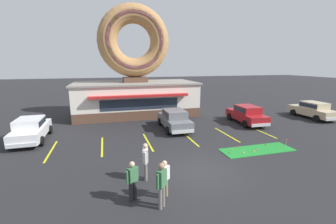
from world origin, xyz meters
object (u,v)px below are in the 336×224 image
Objects in this scene: pedestrian_leather_jacket_man at (145,160)px; trash_bin at (192,111)px; car_white at (31,128)px; car_champagne at (313,109)px; pedestrian_clipboard_woman at (162,183)px; car_red at (247,114)px; car_grey at (174,119)px; golf_ball at (244,150)px; pedestrian_blue_sweater_man at (132,179)px; putting_flag_pin at (287,141)px; pedestrian_hooded_kid at (164,177)px.

trash_bin is at bearing 59.33° from pedestrian_leather_jacket_man.
car_white is 13.93m from trash_bin.
car_champagne is 20.02m from pedestrian_clipboard_woman.
pedestrian_clipboard_woman is at bearing -115.73° from trash_bin.
car_white is 0.99× the size of car_red.
car_grey is at bearing 179.83° from car_champagne.
car_red is at bearing 54.77° from golf_ball.
car_white is at bearing 131.89° from pedestrian_leather_jacket_man.
pedestrian_blue_sweater_man reaches higher than car_white.
car_red is (17.02, 0.02, 0.00)m from car_white.
car_white is 2.60× the size of pedestrian_clipboard_woman.
putting_flag_pin is at bearing -46.09° from car_grey.
pedestrian_clipboard_woman reaches higher than trash_bin.
pedestrian_clipboard_woman is (-9.13, -3.77, 0.55)m from putting_flag_pin.
car_champagne is 19.24m from pedestrian_leather_jacket_man.
golf_ball is at bearing 175.35° from putting_flag_pin.
golf_ball is 0.04× the size of trash_bin.
pedestrian_leather_jacket_man is at bearing -170.52° from putting_flag_pin.
trash_bin is at bearing 64.18° from pedestrian_hooded_kid.
car_white is at bearing -179.90° from car_grey.
pedestrian_leather_jacket_man reaches higher than car_red.
car_red is at bearing -0.03° from car_grey.
pedestrian_blue_sweater_man is at bearing -117.83° from pedestrian_leather_jacket_man.
car_white is (-24.41, 0.02, 0.00)m from car_champagne.
golf_ball is at bearing -23.26° from car_white.
putting_flag_pin is 0.12× the size of car_grey.
putting_flag_pin is 5.97m from car_red.
car_grey is 2.59× the size of pedestrian_clipboard_woman.
car_champagne is at bearing 25.46° from pedestrian_blue_sweater_man.
pedestrian_blue_sweater_man is 1.65× the size of trash_bin.
golf_ball is 6.72m from pedestrian_leather_jacket_man.
putting_flag_pin is at bearing -100.25° from car_red.
car_red is at bearing 42.25° from pedestrian_hooded_kid.
car_champagne is at bearing -19.64° from trash_bin.
car_grey is 6.71m from car_red.
pedestrian_clipboard_woman reaches higher than putting_flag_pin.
pedestrian_clipboard_woman is (0.96, -0.76, 0.10)m from pedestrian_blue_sweater_man.
pedestrian_leather_jacket_man reaches higher than trash_bin.
golf_ball is at bearing 24.30° from pedestrian_blue_sweater_man.
pedestrian_clipboard_woman is 15.03m from trash_bin.
pedestrian_clipboard_woman reaches higher than car_red.
car_red is 5.37m from trash_bin.
putting_flag_pin is 0.35× the size of pedestrian_hooded_kid.
pedestrian_leather_jacket_man is at bearing 95.03° from pedestrian_clipboard_woman.
pedestrian_clipboard_woman is (-17.58, -9.59, 0.12)m from car_champagne.
putting_flag_pin is at bearing -145.42° from car_champagne.
pedestrian_blue_sweater_man is 0.92× the size of pedestrian_leather_jacket_man.
car_champagne reaches higher than pedestrian_hooded_kid.
car_red is 14.02m from pedestrian_clipboard_woman.
car_red is at bearing 35.54° from pedestrian_leather_jacket_man.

